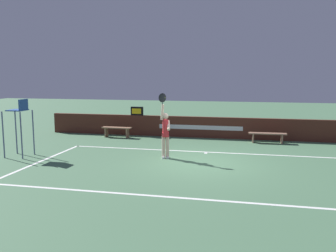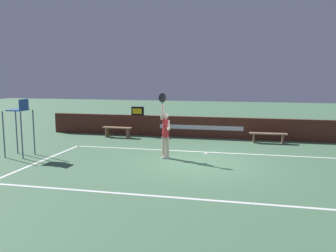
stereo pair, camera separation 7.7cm
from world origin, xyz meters
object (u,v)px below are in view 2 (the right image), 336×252
object	(u,v)px
courtside_bench_near	(268,135)
courtside_bench_far	(117,130)
umpire_chair	(20,119)
speed_display	(138,111)
tennis_ball	(165,98)
tennis_player	(165,131)

from	to	relation	value
courtside_bench_near	courtside_bench_far	size ratio (longest dim) A/B	1.13
courtside_bench_near	courtside_bench_far	xyz separation A→B (m)	(-7.30, -0.09, 0.03)
umpire_chair	courtside_bench_near	distance (m)	10.65
courtside_bench_near	courtside_bench_far	world-z (taller)	courtside_bench_far
speed_display	umpire_chair	world-z (taller)	umpire_chair
tennis_ball	courtside_bench_far	world-z (taller)	tennis_ball
courtside_bench_far	courtside_bench_near	bearing A→B (deg)	0.73
courtside_bench_near	umpire_chair	bearing A→B (deg)	-152.64
speed_display	tennis_ball	size ratio (longest dim) A/B	9.08
umpire_chair	tennis_player	bearing A→B (deg)	9.39
courtside_bench_far	tennis_player	bearing A→B (deg)	-48.82
tennis_player	umpire_chair	distance (m)	5.59
umpire_chair	courtside_bench_far	xyz separation A→B (m)	(2.11, 4.78, -1.06)
umpire_chair	courtside_bench_far	bearing A→B (deg)	66.14
tennis_ball	umpire_chair	world-z (taller)	tennis_ball
courtside_bench_far	speed_display	bearing A→B (deg)	47.54
umpire_chair	courtside_bench_near	world-z (taller)	umpire_chair
speed_display	umpire_chair	xyz separation A→B (m)	(-2.91, -5.65, 0.19)
tennis_player	tennis_ball	size ratio (longest dim) A/B	35.50
courtside_bench_near	courtside_bench_far	distance (m)	7.30
umpire_chair	courtside_bench_far	distance (m)	5.33
tennis_player	umpire_chair	bearing A→B (deg)	-170.61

